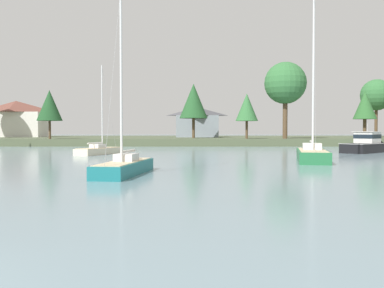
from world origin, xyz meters
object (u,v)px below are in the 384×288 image
sailboat_cream (98,152)px  sailboat_green (310,158)px  sailboat_teal (123,170)px  cruiser_black (367,148)px

sailboat_cream → sailboat_green: size_ratio=0.71×
sailboat_teal → cruiser_black: sailboat_teal is taller
sailboat_cream → cruiser_black: bearing=8.1°
sailboat_teal → cruiser_black: (26.05, 26.29, 0.30)m
sailboat_cream → cruiser_black: 32.67m
sailboat_cream → sailboat_green: 23.46m
cruiser_black → sailboat_green: 18.81m
sailboat_teal → sailboat_cream: bearing=106.2°
sailboat_cream → cruiser_black: sailboat_cream is taller
sailboat_teal → sailboat_green: (14.72, 11.27, 0.05)m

